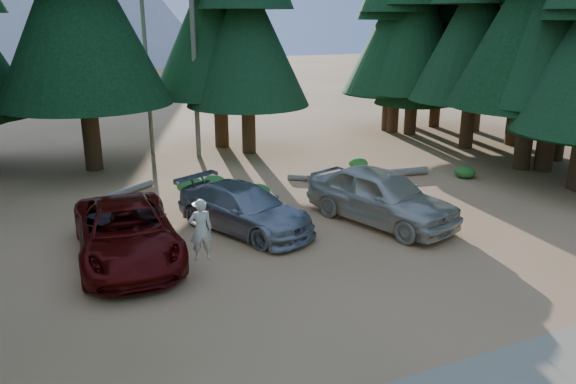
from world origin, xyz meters
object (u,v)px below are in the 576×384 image
object	(u,v)px
frisbee_player	(201,230)
log_right	(369,175)
log_left	(117,194)
red_pickup	(127,232)
silver_minivan_center	(244,208)
silver_minivan_right	(381,196)
log_mid	(322,179)

from	to	relation	value
frisbee_player	log_right	distance (m)	11.30
log_left	log_right	world-z (taller)	log_right
red_pickup	log_right	bearing A→B (deg)	24.08
red_pickup	log_left	xyz separation A→B (m)	(0.55, 6.04, -0.69)
silver_minivan_center	silver_minivan_right	distance (m)	4.65
red_pickup	silver_minivan_center	size ratio (longest dim) A/B	1.14
frisbee_player	log_left	xyz separation A→B (m)	(-1.08, 8.12, -1.24)
log_left	log_right	size ratio (longest dim) A/B	0.67
silver_minivan_right	red_pickup	bearing A→B (deg)	159.10
silver_minivan_center	log_right	world-z (taller)	silver_minivan_center
silver_minivan_right	log_left	world-z (taller)	silver_minivan_right
log_left	silver_minivan_right	bearing A→B (deg)	-74.17
red_pickup	frisbee_player	size ratio (longest dim) A/B	3.45
frisbee_player	log_mid	world-z (taller)	frisbee_player
silver_minivan_center	log_left	distance (m)	6.27
log_mid	log_right	distance (m)	2.15
silver_minivan_center	log_right	size ratio (longest dim) A/B	0.93
silver_minivan_right	log_right	size ratio (longest dim) A/B	1.00
silver_minivan_right	log_mid	distance (m)	5.20
silver_minivan_center	frisbee_player	bearing A→B (deg)	-152.62
log_left	log_right	bearing A→B (deg)	-44.18
log_mid	red_pickup	bearing A→B (deg)	-115.95
silver_minivan_center	red_pickup	bearing A→B (deg)	166.66
log_right	silver_minivan_center	bearing A→B (deg)	-144.84
silver_minivan_center	frisbee_player	distance (m)	3.67
red_pickup	log_right	world-z (taller)	red_pickup
silver_minivan_right	log_right	world-z (taller)	silver_minivan_right
silver_minivan_center	log_mid	distance (m)	6.31
frisbee_player	log_mid	size ratio (longest dim) A/B	0.58
red_pickup	silver_minivan_right	size ratio (longest dim) A/B	1.07
log_mid	log_right	xyz separation A→B (m)	(2.11, -0.40, 0.06)
frisbee_player	log_right	size ratio (longest dim) A/B	0.31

